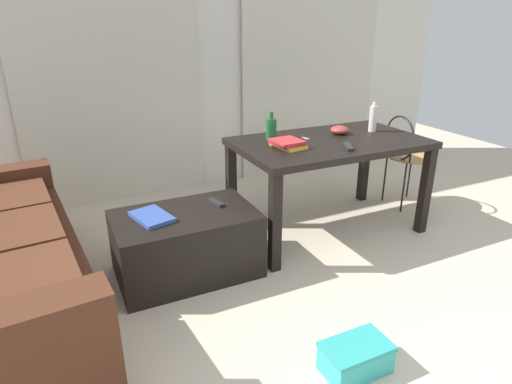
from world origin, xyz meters
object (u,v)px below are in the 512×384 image
at_px(bottle_near, 271,129).
at_px(tv_remote_primary, 216,203).
at_px(tv_remote_on_table, 349,147).
at_px(coffee_table, 187,244).
at_px(book_stack, 288,144).
at_px(scissors, 303,137).
at_px(magazine, 152,217).
at_px(wire_chair, 405,150).
at_px(craft_table, 330,152).
at_px(bottle_far, 373,118).
at_px(bowl, 340,130).
at_px(shoebox, 356,357).

relative_size(bottle_near, tv_remote_primary, 1.46).
bearing_deg(tv_remote_on_table, coffee_table, -158.52).
distance_m(book_stack, scissors, 0.32).
xyz_separation_m(tv_remote_primary, magazine, (-0.44, -0.04, 0.00)).
bearing_deg(tv_remote_primary, wire_chair, -7.45).
xyz_separation_m(tv_remote_on_table, tv_remote_primary, (-0.96, 0.15, -0.31)).
distance_m(craft_table, bottle_far, 0.51).
distance_m(bottle_far, magazine, 1.93).
distance_m(bottle_far, scissors, 0.63).
bearing_deg(bowl, magazine, -170.88).
distance_m(bottle_near, scissors, 0.27).
bearing_deg(bottle_far, scissors, 172.60).
distance_m(tv_remote_primary, shoebox, 1.34).
height_order(magazine, shoebox, magazine).
distance_m(wire_chair, tv_remote_on_table, 1.01).
bearing_deg(bottle_near, magazine, -161.22).
xyz_separation_m(coffee_table, tv_remote_on_table, (1.19, -0.09, 0.54)).
bearing_deg(bottle_far, tv_remote_on_table, -145.83).
height_order(wire_chair, tv_remote_primary, wire_chair).
bearing_deg(bottle_near, craft_table, -27.92).
height_order(craft_table, tv_remote_primary, craft_table).
relative_size(wire_chair, shoebox, 2.53).
height_order(craft_table, magazine, craft_table).
relative_size(tv_remote_on_table, shoebox, 0.54).
distance_m(bowl, tv_remote_primary, 1.21).
bearing_deg(coffee_table, bottle_near, 24.19).
relative_size(craft_table, magazine, 5.01).
height_order(bowl, tv_remote_on_table, bowl).
xyz_separation_m(craft_table, bowl, (0.17, 0.12, 0.13)).
bearing_deg(tv_remote_primary, book_stack, -8.38).
height_order(craft_table, bottle_far, bottle_far).
relative_size(coffee_table, shoebox, 2.75).
relative_size(coffee_table, tv_remote_on_table, 5.11).
distance_m(tv_remote_on_table, scissors, 0.43).
height_order(craft_table, bowl, bowl).
bearing_deg(coffee_table, shoebox, -68.82).
xyz_separation_m(craft_table, wire_chair, (0.89, 0.12, -0.13)).
relative_size(wire_chair, book_stack, 3.14).
bearing_deg(bottle_near, shoebox, -102.47).
height_order(wire_chair, bottle_far, bottle_far).
height_order(coffee_table, craft_table, craft_table).
xyz_separation_m(wire_chair, magazine, (-2.31, -0.25, -0.07)).
bearing_deg(wire_chair, bottle_near, 175.80).
xyz_separation_m(bowl, book_stack, (-0.57, -0.16, -0.00)).
height_order(book_stack, magazine, book_stack).
relative_size(bottle_near, book_stack, 0.79).
bearing_deg(bottle_far, bowl, 171.70).
bearing_deg(tv_remote_primary, magazine, 170.95).
bearing_deg(tv_remote_primary, shoebox, -93.74).
height_order(bottle_near, magazine, bottle_near).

